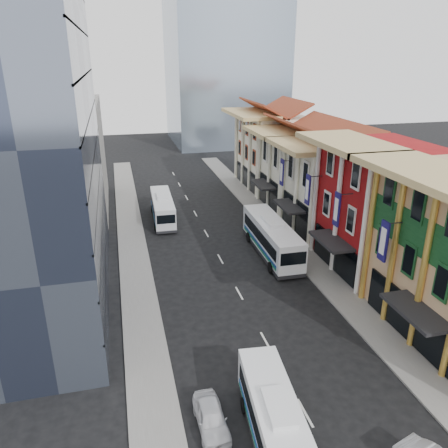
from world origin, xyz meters
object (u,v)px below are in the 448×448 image
object	(u,v)px
bus_left_near	(278,429)
office_tower	(6,118)
sedan_left	(211,417)
bus_right	(272,237)
bus_left_far	(163,207)

from	to	relation	value
bus_left_near	office_tower	bearing A→B (deg)	131.08
bus_left_near	sedan_left	world-z (taller)	bus_left_near
bus_left_near	sedan_left	bearing A→B (deg)	145.31
office_tower	bus_right	xyz separation A→B (m)	(22.38, 2.89, -13.06)
bus_left_far	bus_right	distance (m)	16.06
bus_left_far	sedan_left	world-z (taller)	bus_left_far
bus_right	sedan_left	distance (m)	23.30
office_tower	bus_left_near	distance (m)	28.16
bus_left_far	bus_right	bearing A→B (deg)	-50.87
bus_left_near	sedan_left	xyz separation A→B (m)	(-2.93, 2.47, -0.94)
office_tower	bus_left_far	xyz separation A→B (m)	(12.67, 15.68, -13.34)
bus_left_far	sedan_left	distance (m)	33.39
bus_left_near	bus_left_far	distance (m)	35.87
bus_left_far	bus_right	size ratio (longest dim) A/B	0.86
office_tower	bus_left_near	xyz separation A→B (m)	(14.43, -20.14, -13.39)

